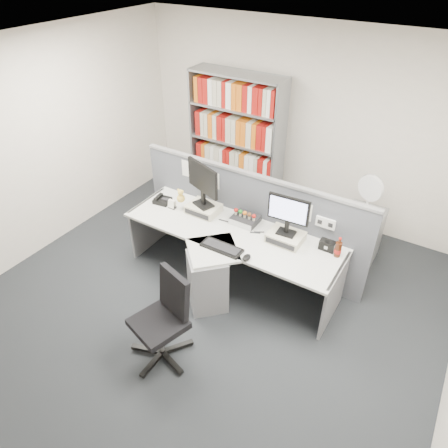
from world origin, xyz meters
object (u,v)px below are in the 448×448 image
Objects in this scene: speaker at (327,245)px; filing_cabinet at (359,237)px; desk_fan at (370,191)px; cola_bottle at (338,249)px; monitor_right at (288,212)px; shelving_unit at (236,143)px; desk at (221,259)px; monitor_left at (203,182)px; desk_phone at (162,200)px; keyboard at (222,247)px; office_chair at (165,316)px; mouse at (247,258)px; desktop_pc at (245,219)px; desk_calendar at (172,205)px.

filing_cabinet is (0.15, 0.92, -0.43)m from speaker.
filing_cabinet is at bearing 90.00° from desk_fan.
desk_fan is (0.02, 0.97, 0.23)m from cola_bottle.
filing_cabinet is (0.60, 1.02, -0.75)m from monitor_right.
cola_bottle is 0.12× the size of shelving_unit.
monitor_left is (-0.50, 0.38, 0.69)m from desk.
desk is at bearing -130.61° from desk_fan.
desk is at bearing -160.02° from cola_bottle.
monitor_left is at bearing -149.12° from desk_fan.
desk is at bearing -37.59° from monitor_left.
cola_bottle is (2.25, 0.14, 0.06)m from desk_phone.
desk_phone is 0.11× the size of shelving_unit.
keyboard is 0.49× the size of office_chair.
desk_fan is at bearing 59.48° from monitor_right.
desk_fan reaches higher than filing_cabinet.
mouse reaches higher than desk.
desk_phone is 1.30× the size of speaker.
keyboard is 1.92m from filing_cabinet.
mouse is 1.75m from desk_fan.
desktop_pc is 0.31× the size of office_chair.
speaker is at bearing 56.41° from office_chair.
desk_calendar is (-1.27, 0.38, 0.03)m from mouse.
desktop_pc is 1.52m from desk_fan.
desk_calendar is 0.48× the size of cola_bottle.
shelving_unit is (-0.40, 1.46, -0.17)m from monitor_left.
monitor_right reaches higher than desk_calendar.
desk_phone is (-1.12, -0.17, -0.01)m from desktop_pc.
desk_fan is 2.78m from office_chair.
monitor_left is at bearing 139.18° from keyboard.
desktop_pc is 1.55m from office_chair.
monitor_left is at bearing 109.86° from office_chair.
speaker is 1.03m from filing_cabinet.
desk_phone is (-1.46, 0.42, 0.01)m from mouse.
office_chair is at bearing -55.47° from desk_calendar.
filing_cabinet is at bearing 39.11° from desktop_pc.
desktop_pc is 1.13m from desk_phone.
keyboard is at bearing -136.82° from monitor_right.
monitor_left is 0.55m from desk_calendar.
keyboard is 2.77× the size of speaker.
desk_fan is at bearing 64.53° from office_chair.
desk_fan reaches higher than cola_bottle.
speaker is 0.97m from desk_fan.
shelving_unit is at bearing 90.67° from desk_calendar.
monitor_left is 0.57× the size of office_chair.
mouse is at bearing -59.41° from desktop_pc.
desk_phone is 1.76m from office_chair.
desk is at bearing -15.91° from desk_calendar.
desktop_pc reaches higher than filing_cabinet.
mouse is 0.97m from cola_bottle.
shelving_unit is 2.86× the size of filing_cabinet.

